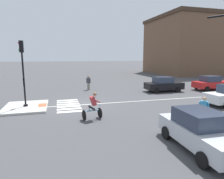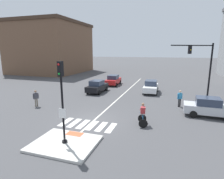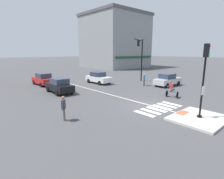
{
  "view_description": "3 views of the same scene",
  "coord_description": "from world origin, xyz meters",
  "views": [
    {
      "loc": [
        15.54,
        -1.55,
        3.83
      ],
      "look_at": [
        -0.28,
        2.84,
        1.07
      ],
      "focal_mm": 31.4,
      "sensor_mm": 36.0,
      "label": 1
    },
    {
      "loc": [
        5.76,
        -12.62,
        5.51
      ],
      "look_at": [
        0.17,
        4.7,
        1.63
      ],
      "focal_mm": 29.2,
      "sensor_mm": 36.0,
      "label": 2
    },
    {
      "loc": [
        -11.89,
        -8.56,
        4.46
      ],
      "look_at": [
        -1.27,
        3.46,
        1.05
      ],
      "focal_mm": 28.5,
      "sensor_mm": 36.0,
      "label": 3
    }
  ],
  "objects": [
    {
      "name": "traffic_light_mast",
      "position": [
        8.97,
        8.66,
        4.14
      ],
      "size": [
        4.27,
        2.3,
        6.3
      ],
      "color": "black",
      "rests_on": "ground"
    },
    {
      "name": "car_red_westbound_distant",
      "position": [
        -3.08,
        15.52,
        0.81
      ],
      "size": [
        1.93,
        4.14,
        1.64
      ],
      "color": "red",
      "rests_on": "ground"
    },
    {
      "name": "car_silver_cross_right",
      "position": [
        9.08,
        4.03,
        0.81
      ],
      "size": [
        4.16,
        1.95,
        1.64
      ],
      "color": "silver",
      "rests_on": "ground"
    },
    {
      "name": "traffic_island",
      "position": [
        0.0,
        -3.99,
        0.07
      ],
      "size": [
        3.76,
        3.07,
        0.15
      ],
      "primitive_type": "cube",
      "color": "beige",
      "rests_on": "ground"
    },
    {
      "name": "pedestrian_waiting_far_side",
      "position": [
        6.81,
        6.13,
        0.98
      ],
      "size": [
        0.48,
        0.38,
        1.67
      ],
      "color": "black",
      "rests_on": "ground"
    },
    {
      "name": "car_white_eastbound_far",
      "position": [
        3.38,
        11.68,
        0.81
      ],
      "size": [
        1.91,
        4.14,
        1.64
      ],
      "color": "white",
      "rests_on": "ground"
    },
    {
      "name": "signal_pole",
      "position": [
        0.0,
        -4.0,
        3.05
      ],
      "size": [
        0.44,
        0.38,
        4.81
      ],
      "color": "black",
      "rests_on": "traffic_island"
    },
    {
      "name": "lane_centre_line",
      "position": [
        0.12,
        10.0,
        0.0
      ],
      "size": [
        0.14,
        28.0,
        0.01
      ],
      "primitive_type": "cube",
      "color": "silver",
      "rests_on": "ground"
    },
    {
      "name": "crosswalk_stripe_d",
      "position": [
        0.38,
        -0.84,
        0.0
      ],
      "size": [
        0.44,
        1.8,
        0.01
      ],
      "primitive_type": "cube",
      "color": "silver",
      "rests_on": "ground"
    },
    {
      "name": "crosswalk_stripe_c",
      "position": [
        -0.38,
        -0.84,
        0.0
      ],
      "size": [
        0.44,
        1.8,
        0.01
      ],
      "primitive_type": "cube",
      "color": "silver",
      "rests_on": "ground"
    },
    {
      "name": "crosswalk_stripe_e",
      "position": [
        1.13,
        -0.84,
        0.0
      ],
      "size": [
        0.44,
        1.8,
        0.01
      ],
      "primitive_type": "cube",
      "color": "silver",
      "rests_on": "ground"
    },
    {
      "name": "car_black_westbound_far",
      "position": [
        -3.53,
        9.66,
        0.81
      ],
      "size": [
        1.93,
        4.15,
        1.64
      ],
      "color": "black",
      "rests_on": "ground"
    },
    {
      "name": "crosswalk_stripe_a",
      "position": [
        -1.89,
        -0.84,
        0.0
      ],
      "size": [
        0.44,
        1.8,
        0.01
      ],
      "primitive_type": "cube",
      "color": "silver",
      "rests_on": "ground"
    },
    {
      "name": "tactile_pad_front",
      "position": [
        0.0,
        -2.8,
        0.15
      ],
      "size": [
        1.1,
        0.6,
        0.01
      ],
      "primitive_type": "cube",
      "color": "#DB5B38",
      "rests_on": "traffic_island"
    },
    {
      "name": "crosswalk_stripe_b",
      "position": [
        -1.13,
        -0.84,
        0.0
      ],
      "size": [
        0.44,
        1.8,
        0.01
      ],
      "primitive_type": "cube",
      "color": "silver",
      "rests_on": "ground"
    },
    {
      "name": "pedestrian_at_curb_left",
      "position": [
        -6.92,
        1.84,
        0.98
      ],
      "size": [
        0.4,
        0.45,
        1.67
      ],
      "color": "#6B6051",
      "rests_on": "ground"
    },
    {
      "name": "ground_plane",
      "position": [
        0.0,
        0.0,
        0.0
      ],
      "size": [
        300.0,
        300.0,
        0.0
      ],
      "primitive_type": "plane",
      "color": "#474749"
    },
    {
      "name": "crosswalk_stripe_f",
      "position": [
        1.89,
        -0.84,
        0.0
      ],
      "size": [
        0.44,
        1.8,
        0.01
      ],
      "primitive_type": "cube",
      "color": "silver",
      "rests_on": "ground"
    },
    {
      "name": "building_corner_right",
      "position": [
        24.16,
        31.04,
        7.56
      ],
      "size": [
        15.53,
        15.86,
        15.09
      ],
      "color": "gray",
      "rests_on": "ground"
    },
    {
      "name": "cyclist",
      "position": [
        3.98,
        0.44,
        0.87
      ],
      "size": [
        0.88,
        1.21,
        1.68
      ],
      "color": "black",
      "rests_on": "ground"
    }
  ]
}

